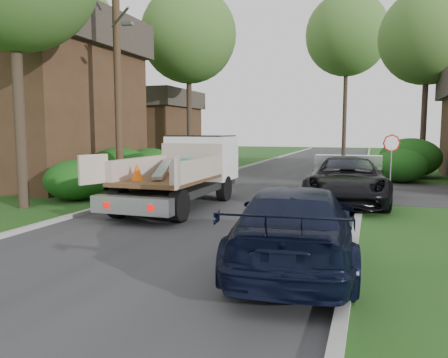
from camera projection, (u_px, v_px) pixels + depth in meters
ground at (197, 228)px, 11.83m from camera, size 120.00×120.00×0.00m
road at (275, 185)px, 21.24m from camera, size 8.00×90.00×0.02m
curb_left at (197, 180)px, 22.54m from camera, size 0.20×90.00×0.12m
curb_right at (363, 187)px, 19.93m from camera, size 0.20×90.00×0.12m
stop_sign at (391, 151)px, 18.44m from camera, size 0.71×0.32×2.48m
utility_pole at (118, 68)px, 17.69m from camera, size 2.42×1.25×10.00m
house_left_near at (27, 97)px, 21.77m from camera, size 9.72×8.64×8.40m
house_left_far at (147, 125)px, 36.51m from camera, size 7.56×7.56×6.00m
hedge_left_a at (76, 180)px, 16.55m from camera, size 2.34×2.34×1.53m
hedge_left_b at (119, 168)px, 19.92m from camera, size 2.86×2.86×1.87m
hedge_left_c at (150, 164)px, 23.32m from camera, size 2.60×2.60×1.70m
hedge_right_a at (400, 166)px, 22.12m from camera, size 2.60×2.60×1.70m
hedge_right_b at (410, 158)px, 24.69m from camera, size 3.38×3.38×2.21m
tree_left_far at (189, 35)px, 29.23m from camera, size 6.40×6.40×12.20m
tree_right_far at (428, 37)px, 27.32m from camera, size 6.00×6.00×11.50m
tree_left_back at (69, 30)px, 27.54m from camera, size 6.00×6.00×12.00m
tree_center_far at (347, 35)px, 38.21m from camera, size 7.20×7.20×14.60m
flatbed_truck at (190, 167)px, 15.68m from camera, size 3.04×6.49×2.45m
black_pickup at (347, 180)px, 15.86m from camera, size 3.05×6.18×1.68m
navy_suv at (295, 226)px, 8.41m from camera, size 2.73×5.63×1.58m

